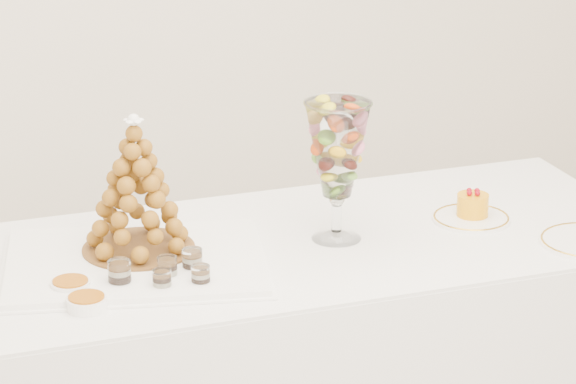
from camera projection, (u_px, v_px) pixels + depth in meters
name	position (u px, v px, depth m)	size (l,w,h in m)	color
buffet_table	(278.00, 374.00, 3.70)	(2.06, 0.92, 0.77)	white
lace_tray	(135.00, 263.00, 3.43)	(0.64, 0.48, 0.02)	white
macaron_vase	(337.00, 151.00, 3.53)	(0.17, 0.17, 0.37)	white
cake_plate	(471.00, 219.00, 3.73)	(0.21, 0.21, 0.01)	white
verrine_a	(120.00, 275.00, 3.29)	(0.06, 0.06, 0.08)	white
verrine_b	(167.00, 270.00, 3.33)	(0.05, 0.05, 0.07)	white
verrine_c	(192.00, 262.00, 3.37)	(0.05, 0.05, 0.07)	white
verrine_d	(162.00, 282.00, 3.27)	(0.05, 0.05, 0.06)	white
verrine_e	(201.00, 278.00, 3.29)	(0.05, 0.05, 0.06)	white
ramekin_back	(71.00, 287.00, 3.28)	(0.10, 0.10, 0.03)	white
ramekin_front	(87.00, 303.00, 3.19)	(0.10, 0.10, 0.03)	white
croquembouche	(136.00, 185.00, 3.42)	(0.29, 0.29, 0.36)	brown
mousse_cake	(473.00, 205.00, 3.73)	(0.09, 0.09, 0.08)	orange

